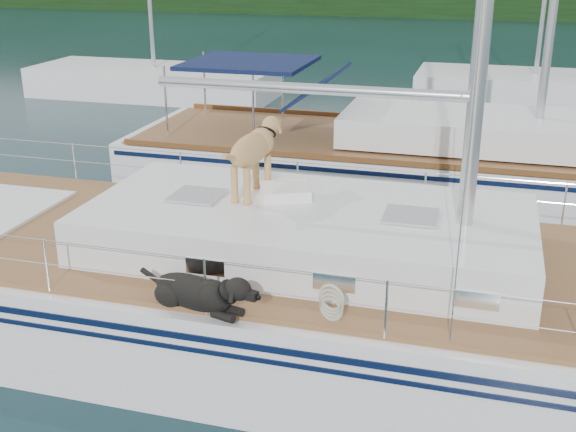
% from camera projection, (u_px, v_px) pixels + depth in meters
% --- Properties ---
extents(ground, '(120.00, 120.00, 0.00)m').
position_uv_depth(ground, '(247.00, 333.00, 9.31)').
color(ground, black).
rests_on(ground, ground).
extents(shore_bank, '(92.00, 1.00, 1.20)m').
position_uv_depth(shore_bank, '(460.00, 7.00, 50.69)').
color(shore_bank, '#595147').
rests_on(shore_bank, ground).
extents(main_sailboat, '(12.00, 3.94, 14.01)m').
position_uv_depth(main_sailboat, '(252.00, 287.00, 9.05)').
color(main_sailboat, white).
rests_on(main_sailboat, ground).
extents(neighbor_sailboat, '(11.00, 3.50, 13.30)m').
position_uv_depth(neighbor_sailboat, '(411.00, 166.00, 14.20)').
color(neighbor_sailboat, white).
rests_on(neighbor_sailboat, ground).
extents(bg_boat_west, '(8.00, 3.00, 11.65)m').
position_uv_depth(bg_boat_west, '(155.00, 82.00, 23.81)').
color(bg_boat_west, white).
rests_on(bg_boat_west, ground).
extents(bg_boat_center, '(7.20, 3.00, 11.65)m').
position_uv_depth(bg_boat_center, '(534.00, 90.00, 22.53)').
color(bg_boat_center, white).
rests_on(bg_boat_center, ground).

